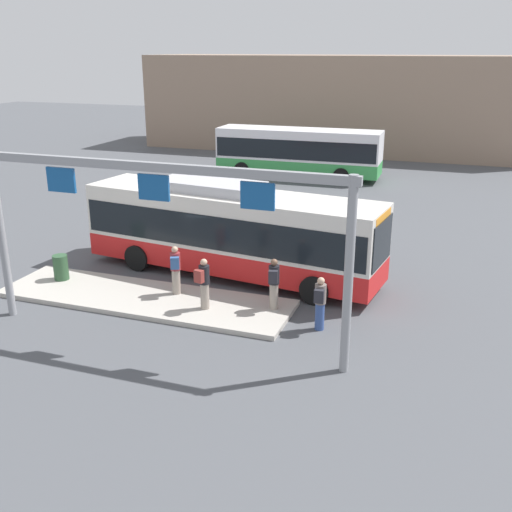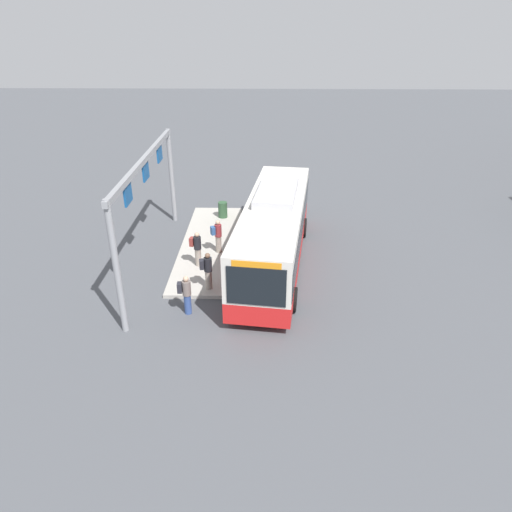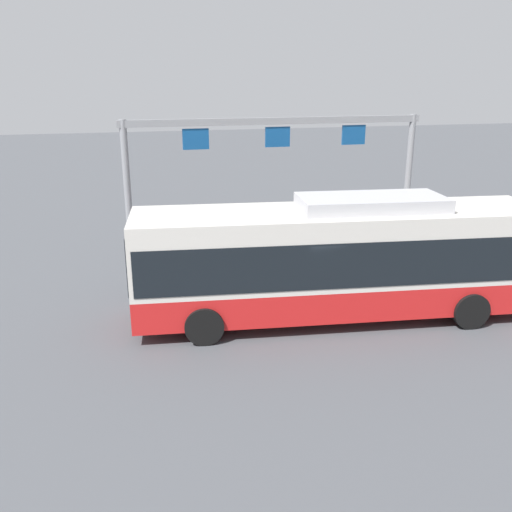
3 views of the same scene
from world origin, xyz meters
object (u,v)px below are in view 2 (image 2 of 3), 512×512
object	(u,v)px
person_boarding	(186,294)
person_waiting_far	(218,235)
bus_main	(274,229)
person_waiting_mid	(197,248)
person_waiting_near	(207,270)
trash_bin	(223,210)

from	to	relation	value
person_boarding	person_waiting_far	distance (m)	5.16
bus_main	person_waiting_mid	xyz separation A→B (m)	(0.49, -3.52, -0.76)
person_waiting_near	person_waiting_mid	size ratio (longest dim) A/B	1.00
person_waiting_far	trash_bin	world-z (taller)	person_waiting_far
person_waiting_mid	person_waiting_far	world-z (taller)	same
bus_main	person_waiting_far	xyz separation A→B (m)	(-0.90, -2.71, -0.76)
person_waiting_near	person_waiting_far	xyz separation A→B (m)	(-3.46, 0.10, 0.00)
person_boarding	person_waiting_mid	bearing A→B (deg)	87.19
person_boarding	person_waiting_mid	world-z (taller)	person_waiting_mid
person_waiting_near	trash_bin	xyz separation A→B (m)	(-7.95, -0.04, -0.44)
bus_main	person_waiting_far	bearing A→B (deg)	-101.16
person_waiting_mid	trash_bin	distance (m)	5.93
bus_main	person_waiting_far	size ratio (longest dim) A/B	6.83
person_boarding	person_waiting_mid	distance (m)	3.72
bus_main	person_waiting_mid	bearing A→B (deg)	-74.88
person_waiting_far	trash_bin	bearing A→B (deg)	68.34
person_waiting_near	person_waiting_far	size ratio (longest dim) A/B	1.00
bus_main	person_waiting_near	distance (m)	3.88
person_boarding	trash_bin	size ratio (longest dim) A/B	1.86
bus_main	trash_bin	world-z (taller)	bus_main
person_boarding	person_waiting_far	world-z (taller)	person_waiting_far
person_waiting_near	person_waiting_mid	bearing A→B (deg)	97.89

